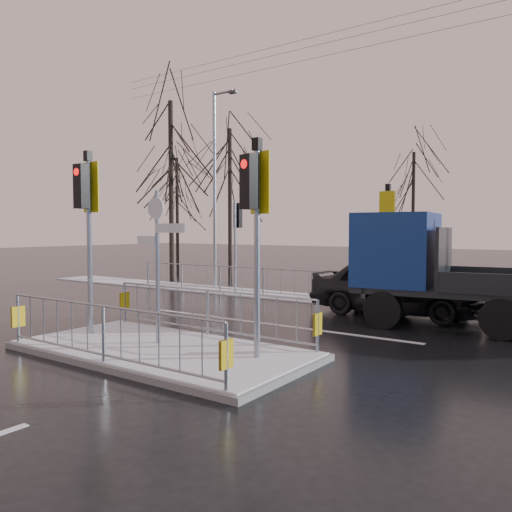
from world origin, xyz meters
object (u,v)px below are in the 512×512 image
Objects in this scene: traffic_island at (162,334)px; flatbed_truck at (432,266)px; car_far_lane at (394,287)px; street_lamp_left at (216,181)px.

flatbed_truck is (3.52, 5.98, 1.13)m from traffic_island.
traffic_island is 7.37m from car_far_lane.
car_far_lane is 0.58× the size of street_lamp_left.
car_far_lane is 1.82m from flatbed_truck.
car_far_lane is (2.21, 7.01, 0.42)m from traffic_island.
street_lamp_left reaches higher than flatbed_truck.
car_far_lane is at bearing 141.82° from flatbed_truck.
car_far_lane is at bearing 72.54° from traffic_island.
flatbed_truck is at bearing -128.41° from car_far_lane.
traffic_island is at bearing -55.93° from street_lamp_left.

